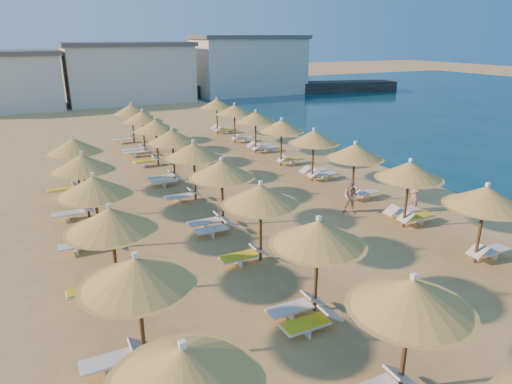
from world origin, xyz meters
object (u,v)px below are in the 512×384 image
jetty (297,88)px  beachgoer_a (415,194)px  parasol_row_west (222,170)px  beachgoer_b (351,197)px  parasol_row_east (355,152)px

jetty → beachgoer_a: beachgoer_a is taller
parasol_row_west → jetty: bearing=55.2°
parasol_row_west → beachgoer_a: 9.45m
parasol_row_west → beachgoer_b: 6.44m
jetty → parasol_row_west: 50.29m
parasol_row_west → beachgoer_a: bearing=-15.3°
beachgoer_b → jetty: bearing=104.2°
beachgoer_b → parasol_row_east: bearing=92.7°
parasol_row_west → parasol_row_east: bearing=0.0°
parasol_row_east → parasol_row_west: bearing=180.0°
parasol_row_east → parasol_row_west: same height
jetty → parasol_row_east: parasol_row_east is taller
parasol_row_east → beachgoer_b: size_ratio=24.38×
parasol_row_west → beachgoer_a: parasol_row_west is taller
parasol_row_east → parasol_row_west: size_ratio=1.00×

